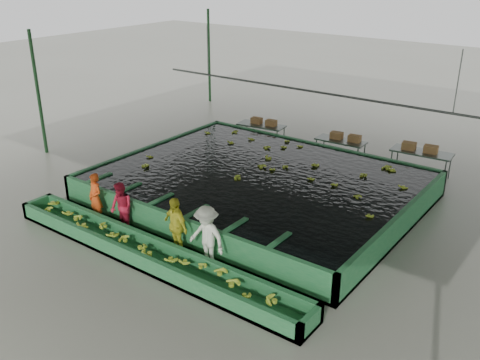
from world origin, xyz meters
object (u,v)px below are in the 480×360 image
Objects in this scene: worker_c at (175,226)px; box_stack_left at (264,124)px; worker_a at (96,197)px; worker_d at (207,237)px; packing_table_mid at (340,151)px; flotation_tank at (258,186)px; packing_table_left at (261,135)px; sorting_trough at (148,254)px; box_stack_right at (419,151)px; box_stack_mid at (345,140)px; worker_b at (121,208)px; packing_table_right at (420,164)px.

worker_c is 9.56m from box_stack_left.
worker_d reaches higher than worker_a.
worker_a is 9.86m from packing_table_mid.
flotation_tank is 5.54m from packing_table_left.
box_stack_right is (3.61, 10.26, 0.73)m from sorting_trough.
worker_d is 9.26m from box_stack_mid.
packing_table_left reaches higher than sorting_trough.
box_stack_mid is (-0.63, 9.24, 0.03)m from worker_d.
sorting_trough is 9.97m from packing_table_mid.
flotation_tank is at bearing -97.08° from packing_table_mid.
packing_table_mid is at bearing 3.46° from packing_table_left.
box_stack_mid is (0.47, 9.24, 0.06)m from worker_c.
worker_b is at bearing -120.17° from box_stack_right.
worker_d reaches higher than sorting_trough.
worker_d is 9.99m from box_stack_left.
worker_d is at bearing -72.25° from flotation_tank.
box_stack_left is at bearing -175.90° from packing_table_right.
packing_table_left is 1.76× the size of box_stack_left.
box_stack_mid reaches higher than packing_table_left.
worker_a is 0.76× the size of packing_table_left.
box_stack_left reaches higher than packing_table_left.
box_stack_left is (-6.67, -0.48, 0.43)m from packing_table_right.
packing_table_left is (0.00, 8.93, -0.31)m from worker_a.
worker_c reaches higher than box_stack_left.
worker_c is 9.26m from box_stack_mid.
flotation_tank is at bearing -125.02° from box_stack_right.
worker_d reaches higher than flotation_tank.
packing_table_right is (2.33, 9.47, -0.37)m from worker_d.
box_stack_right is (2.87, 0.21, 0.09)m from box_stack_mid.
worker_d is (4.42, 0.00, 0.09)m from worker_a.
sorting_trough is 10.25m from box_stack_left.
box_stack_right is (5.50, 9.46, 0.22)m from worker_b.
packing_table_mid is 3.07m from box_stack_right.
packing_table_right is (5.59, 9.47, -0.27)m from worker_b.
packing_table_mid is 1.61× the size of box_stack_mid.
worker_d is 0.80× the size of packing_table_right.
worker_a is 1.16m from worker_b.
worker_d is 9.72m from box_stack_right.
box_stack_mid is at bearing 96.03° from worker_d.
packing_table_mid is 1.70× the size of box_stack_left.
worker_b is at bearing 156.99° from sorting_trough.
packing_table_mid is at bearing -174.12° from packing_table_right.
worker_a is (-3.05, -4.30, 0.32)m from flotation_tank.
worker_b is 2.16m from worker_c.
worker_c is at bearing 70.96° from sorting_trough.
packing_table_right is 0.50m from box_stack_right.
flotation_tank is 7.88× the size of box_stack_right.
worker_d is at bearing 9.62° from worker_b.
packing_table_left is at bearing -175.49° from box_stack_right.
box_stack_right is (3.61, 5.16, 0.53)m from flotation_tank.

